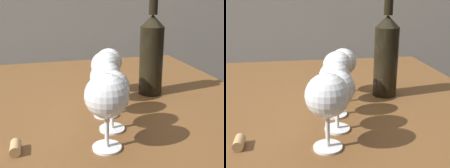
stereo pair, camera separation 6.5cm
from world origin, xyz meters
TOP-DOWN VIEW (x-y plane):
  - dining_table at (0.00, 0.00)m, footprint 1.15×0.92m
  - wine_glass_amber at (0.06, -0.33)m, footprint 0.09×0.09m
  - wine_glass_port at (0.10, -0.25)m, footprint 0.08×0.08m
  - wine_glass_chardonnay at (0.10, -0.17)m, footprint 0.08×0.08m
  - wine_glass_merlot at (0.12, -0.08)m, footprint 0.08×0.08m
  - wine_glass_white at (0.15, 0.00)m, footprint 0.08×0.08m
  - wine_bottle at (0.28, -0.04)m, footprint 0.07×0.07m
  - cork at (-0.12, -0.30)m, footprint 0.02×0.04m

SIDE VIEW (x-z plane):
  - dining_table at x=0.00m, z-range 0.28..1.06m
  - cork at x=-0.12m, z-range 0.77..0.80m
  - wine_glass_white at x=0.15m, z-range 0.80..0.94m
  - wine_glass_port at x=0.10m, z-range 0.80..0.95m
  - wine_glass_chardonnay at x=0.10m, z-range 0.80..0.95m
  - wine_glass_merlot at x=0.12m, z-range 0.81..0.96m
  - wine_glass_amber at x=0.06m, z-range 0.81..0.97m
  - wine_bottle at x=0.28m, z-range 0.74..1.06m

